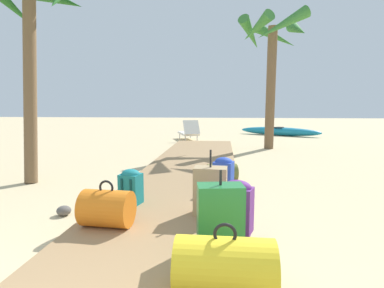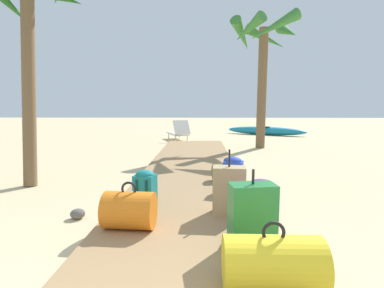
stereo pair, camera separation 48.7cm
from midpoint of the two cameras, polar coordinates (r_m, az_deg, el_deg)
name	(u,v)px [view 2 (the right image)]	position (r m, az deg, el deg)	size (l,w,h in m)	color
ground_plane	(189,188)	(5.21, -3.22, -8.19)	(60.00, 60.00, 0.00)	#D1BA8C
boardwalk	(191,172)	(6.22, -2.43, -5.28)	(1.92, 10.44, 0.08)	#9E7A51
suitcase_green	(252,217)	(2.84, 6.26, -13.42)	(0.44, 0.30, 0.74)	#237538
suitcase_tan	(229,190)	(3.70, 3.14, -8.68)	(0.40, 0.26, 0.79)	tan
duffel_bag_orange	(129,210)	(3.43, -15.74, -11.83)	(0.56, 0.43, 0.51)	orange
duffel_bag_yellow	(273,264)	(2.31, 8.60, -21.37)	(0.69, 0.40, 0.51)	gold
backpack_blue	(233,173)	(4.67, 4.74, -5.48)	(0.33, 0.30, 0.53)	#2847B7
duffel_bag_olive	(228,172)	(5.36, 4.10, -5.23)	(0.57, 0.42, 0.41)	olive
backpack_teal	(145,187)	(4.11, -12.18, -7.84)	(0.31, 0.29, 0.47)	#197A7F
backpack_purple	(262,203)	(3.27, 8.67, -10.97)	(0.36, 0.29, 0.55)	#6B2D84
palm_tree_far_right	(264,47)	(10.23, 11.87, 17.35)	(2.10, 2.16, 4.19)	brown
palm_tree_near_left	(20,0)	(6.34, -31.52, 21.99)	(2.03, 2.09, 3.91)	brown
lounge_chair	(179,132)	(12.24, -3.67, 2.24)	(1.06, 1.62, 0.82)	white
kayak	(266,131)	(14.83, 12.68, 2.43)	(3.58, 2.27, 0.39)	teal
rock_left_mid	(78,214)	(4.17, -23.84, -11.89)	(0.17, 0.18, 0.12)	#5B5651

